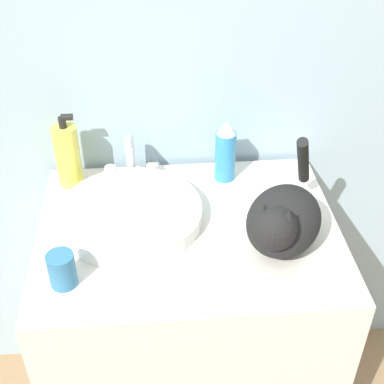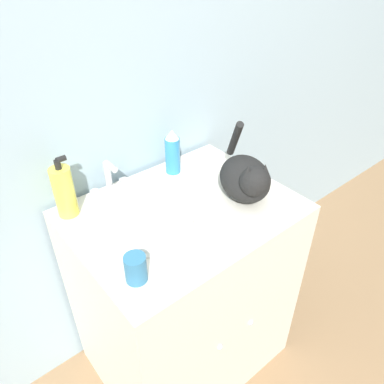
{
  "view_description": "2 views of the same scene",
  "coord_description": "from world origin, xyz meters",
  "views": [
    {
      "loc": [
        -0.08,
        -0.73,
        1.74
      ],
      "look_at": [
        0.01,
        0.25,
        1.0
      ],
      "focal_mm": 50.0,
      "sensor_mm": 36.0,
      "label": 1
    },
    {
      "loc": [
        -0.62,
        -0.51,
        1.65
      ],
      "look_at": [
        0.02,
        0.27,
        0.93
      ],
      "focal_mm": 35.0,
      "sensor_mm": 36.0,
      "label": 2
    }
  ],
  "objects": [
    {
      "name": "cat",
      "position": [
        0.21,
        0.21,
        0.94
      ],
      "size": [
        0.26,
        0.34,
        0.24
      ],
      "rotation": [
        0.0,
        0.0,
        -2.07
      ],
      "color": "black",
      "rests_on": "vanity_cabinet"
    },
    {
      "name": "cup",
      "position": [
        -0.29,
        0.13,
        0.9
      ],
      "size": [
        0.06,
        0.06,
        0.08
      ],
      "color": "teal",
      "rests_on": "vanity_cabinet"
    },
    {
      "name": "soap_bottle",
      "position": [
        -0.31,
        0.52,
        0.95
      ],
      "size": [
        0.07,
        0.07,
        0.22
      ],
      "color": "#EADB4C",
      "rests_on": "vanity_cabinet"
    },
    {
      "name": "sink_basin",
      "position": [
        -0.14,
        0.34,
        0.88
      ],
      "size": [
        0.36,
        0.36,
        0.04
      ],
      "color": "white",
      "rests_on": "vanity_cabinet"
    },
    {
      "name": "faucet",
      "position": [
        -0.14,
        0.53,
        0.91
      ],
      "size": [
        0.15,
        0.08,
        0.14
      ],
      "color": "silver",
      "rests_on": "vanity_cabinet"
    },
    {
      "name": "spray_bottle",
      "position": [
        0.12,
        0.51,
        0.95
      ],
      "size": [
        0.06,
        0.06,
        0.18
      ],
      "color": "#338CCC",
      "rests_on": "vanity_cabinet"
    },
    {
      "name": "wall_back",
      "position": [
        0.0,
        0.63,
        1.25
      ],
      "size": [
        6.0,
        0.05,
        2.5
      ],
      "color": "#9EB7C6",
      "rests_on": "ground_plane"
    },
    {
      "name": "vanity_cabinet",
      "position": [
        0.0,
        0.29,
        0.43
      ],
      "size": [
        0.76,
        0.6,
        0.86
      ],
      "color": "silver",
      "rests_on": "ground_plane"
    }
  ]
}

